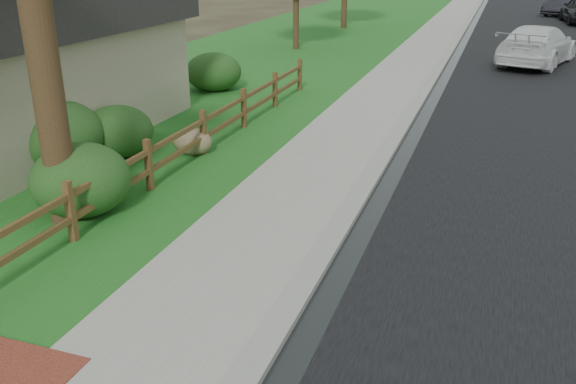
% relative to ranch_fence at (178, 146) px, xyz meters
% --- Properties ---
extents(road, '(8.00, 90.00, 0.02)m').
position_rel_ranch_fence_xyz_m(road, '(8.20, 28.60, -0.61)').
color(road, black).
rests_on(road, ground).
extents(curb, '(0.40, 90.00, 0.12)m').
position_rel_ranch_fence_xyz_m(curb, '(4.00, 28.60, -0.56)').
color(curb, gray).
rests_on(curb, ground).
extents(wet_gutter, '(0.50, 90.00, 0.00)m').
position_rel_ranch_fence_xyz_m(wet_gutter, '(4.35, 28.60, -0.60)').
color(wet_gutter, black).
rests_on(wet_gutter, road).
extents(sidewalk, '(2.20, 90.00, 0.10)m').
position_rel_ranch_fence_xyz_m(sidewalk, '(2.70, 28.60, -0.57)').
color(sidewalk, gray).
rests_on(sidewalk, ground).
extents(grass_strip, '(1.60, 90.00, 0.06)m').
position_rel_ranch_fence_xyz_m(grass_strip, '(0.80, 28.60, -0.59)').
color(grass_strip, '#19581E').
rests_on(grass_strip, ground).
extents(lawn_near, '(9.00, 90.00, 0.04)m').
position_rel_ranch_fence_xyz_m(lawn_near, '(-4.40, 28.60, -0.60)').
color(lawn_near, '#19581E').
rests_on(lawn_near, ground).
extents(ranch_fence, '(0.12, 16.92, 1.10)m').
position_rel_ranch_fence_xyz_m(ranch_fence, '(0.00, 0.00, 0.00)').
color(ranch_fence, '#442416').
rests_on(ranch_fence, ground).
extents(white_suv, '(3.68, 5.90, 1.59)m').
position_rel_ranch_fence_xyz_m(white_suv, '(7.66, 16.35, 0.20)').
color(white_suv, silver).
rests_on(white_suv, road).
extents(dark_car_far, '(3.14, 4.71, 1.47)m').
position_rel_ranch_fence_xyz_m(dark_car_far, '(10.06, 37.86, 0.14)').
color(dark_car_far, black).
rests_on(dark_car_far, road).
extents(boulder, '(1.13, 0.97, 0.64)m').
position_rel_ranch_fence_xyz_m(boulder, '(-0.30, 1.20, -0.30)').
color(boulder, brown).
rests_on(boulder, ground).
extents(shrub_a, '(2.09, 2.09, 1.33)m').
position_rel_ranch_fence_xyz_m(shrub_a, '(-0.60, -2.52, 0.05)').
color(shrub_a, '#1C4518').
rests_on(shrub_a, ground).
extents(shrub_b, '(2.80, 2.80, 1.54)m').
position_rel_ranch_fence_xyz_m(shrub_b, '(-2.69, -0.65, 0.15)').
color(shrub_b, '#1C4518').
rests_on(shrub_b, ground).
extents(shrub_c, '(2.01, 2.01, 1.20)m').
position_rel_ranch_fence_xyz_m(shrub_c, '(-1.88, 0.54, -0.02)').
color(shrub_c, '#1C4518').
rests_on(shrub_c, ground).
extents(shrub_d, '(2.36, 2.36, 1.29)m').
position_rel_ranch_fence_xyz_m(shrub_d, '(-2.80, 7.60, 0.03)').
color(shrub_d, '#1C4518').
rests_on(shrub_d, ground).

